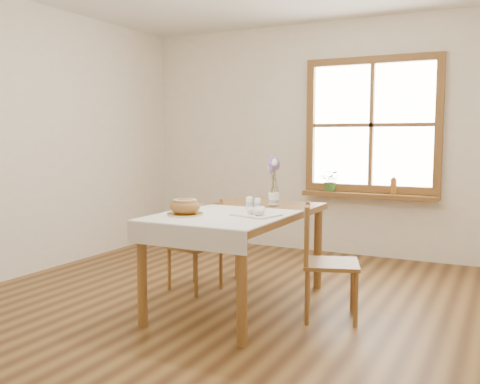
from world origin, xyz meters
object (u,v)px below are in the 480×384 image
at_px(chair_right, 331,262).
at_px(flower_vase, 274,200).
at_px(bread_plate, 185,214).
at_px(dining_table, 240,222).
at_px(chair_left, 195,245).

distance_m(chair_right, flower_vase, 0.83).
bearing_deg(bread_plate, chair_right, 25.28).
height_order(dining_table, flower_vase, flower_vase).
height_order(dining_table, chair_right, chair_right).
bearing_deg(flower_vase, bread_plate, -111.73).
xyz_separation_m(chair_left, bread_plate, (0.31, -0.63, 0.37)).
bearing_deg(chair_right, bread_plate, 96.51).
relative_size(chair_right, flower_vase, 8.31).
relative_size(dining_table, chair_left, 2.02).
distance_m(dining_table, flower_vase, 0.45).
relative_size(dining_table, chair_right, 1.90).
bearing_deg(flower_vase, dining_table, -104.55).
bearing_deg(flower_vase, chair_right, -31.87).
distance_m(chair_left, bread_plate, 0.80).
relative_size(chair_left, bread_plate, 3.08).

